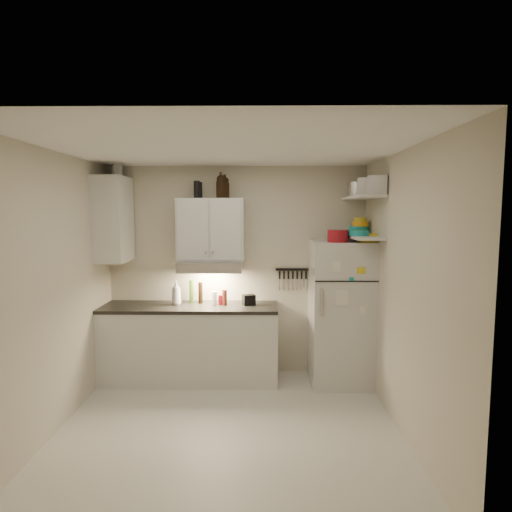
{
  "coord_description": "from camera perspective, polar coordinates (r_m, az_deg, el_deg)",
  "views": [
    {
      "loc": [
        0.31,
        -3.83,
        2.04
      ],
      "look_at": [
        0.25,
        0.9,
        1.55
      ],
      "focal_mm": 30.0,
      "sensor_mm": 36.0,
      "label": 1
    }
  ],
  "objects": [
    {
      "name": "growler_a",
      "position": [
        5.12,
        -4.67,
        9.27
      ],
      "size": [
        0.16,
        0.16,
        0.28
      ],
      "primitive_type": null,
      "rotation": [
        0.0,
        0.0,
        0.43
      ],
      "color": "black",
      "rests_on": "upper_cabinet"
    },
    {
      "name": "oil_bottle",
      "position": [
        5.34,
        -8.59,
        -4.71
      ],
      "size": [
        0.06,
        0.06,
        0.28
      ],
      "primitive_type": "cylinder",
      "rotation": [
        0.0,
        0.0,
        -0.02
      ],
      "color": "#3D6318",
      "rests_on": "countertop"
    },
    {
      "name": "tin_a",
      "position": [
        4.85,
        14.58,
        8.93
      ],
      "size": [
        0.23,
        0.22,
        0.19
      ],
      "primitive_type": "cube",
      "rotation": [
        0.0,
        0.0,
        -0.32
      ],
      "color": "#AAAAAD",
      "rests_on": "shelf_hi"
    },
    {
      "name": "range_hood",
      "position": [
        5.17,
        -6.05,
        -1.33
      ],
      "size": [
        0.76,
        0.46,
        0.12
      ],
      "primitive_type": "cube",
      "color": "silver",
      "rests_on": "back_wall"
    },
    {
      "name": "bowl_orange",
      "position": [
        5.2,
        13.72,
        4.19
      ],
      "size": [
        0.19,
        0.19,
        0.06
      ],
      "primitive_type": "cylinder",
      "color": "#F6A217",
      "rests_on": "bowl_teal"
    },
    {
      "name": "spice_jar",
      "position": [
        4.99,
        11.98,
        2.44
      ],
      "size": [
        0.08,
        0.08,
        0.1
      ],
      "primitive_type": "cylinder",
      "rotation": [
        0.0,
        0.0,
        0.43
      ],
      "color": "silver",
      "rests_on": "fridge"
    },
    {
      "name": "back_wall",
      "position": [
        5.4,
        -2.58,
        -1.96
      ],
      "size": [
        3.2,
        0.02,
        2.6
      ],
      "primitive_type": "cube",
      "color": "beige",
      "rests_on": "ground"
    },
    {
      "name": "fridge",
      "position": [
        5.21,
        11.18,
        -7.39
      ],
      "size": [
        0.7,
        0.68,
        1.7
      ],
      "primitive_type": "cube",
      "color": "silver",
      "rests_on": "floor"
    },
    {
      "name": "upper_cabinet",
      "position": [
        5.2,
        -6.02,
        3.52
      ],
      "size": [
        0.8,
        0.33,
        0.75
      ],
      "primitive_type": "cube",
      "color": "silver",
      "rests_on": "back_wall"
    },
    {
      "name": "book_stack",
      "position": [
        5.01,
        14.75,
        2.37
      ],
      "size": [
        0.23,
        0.28,
        0.09
      ],
      "primitive_type": "cube",
      "rotation": [
        0.0,
        0.0,
        -0.01
      ],
      "color": "yellow",
      "rests_on": "fridge"
    },
    {
      "name": "clear_bottle",
      "position": [
        5.19,
        -5.54,
        -5.64
      ],
      "size": [
        0.07,
        0.07,
        0.17
      ],
      "primitive_type": "cylinder",
      "rotation": [
        0.0,
        0.0,
        0.24
      ],
      "color": "silver",
      "rests_on": "countertop"
    },
    {
      "name": "plates",
      "position": [
        4.9,
        13.58,
        2.98
      ],
      "size": [
        0.26,
        0.26,
        0.06
      ],
      "primitive_type": "cylinder",
      "rotation": [
        0.0,
        0.0,
        -0.18
      ],
      "color": "teal",
      "rests_on": "shelf_lo"
    },
    {
      "name": "dutch_oven",
      "position": [
        4.91,
        10.86,
        2.65
      ],
      "size": [
        0.27,
        0.27,
        0.14
      ],
      "primitive_type": "cylinder",
      "rotation": [
        0.0,
        0.0,
        0.13
      ],
      "color": "maroon",
      "rests_on": "fridge"
    },
    {
      "name": "base_cabinet",
      "position": [
        5.35,
        -8.75,
        -11.57
      ],
      "size": [
        2.1,
        0.6,
        0.88
      ],
      "primitive_type": "cube",
      "color": "silver",
      "rests_on": "floor"
    },
    {
      "name": "countertop",
      "position": [
        5.23,
        -8.83,
        -6.75
      ],
      "size": [
        2.1,
        0.62,
        0.04
      ],
      "primitive_type": "cube",
      "color": "black",
      "rests_on": "base_cabinet"
    },
    {
      "name": "left_wall",
      "position": [
        4.34,
        -25.59,
        -4.49
      ],
      "size": [
        0.02,
        3.0,
        2.6
      ],
      "primitive_type": "cube",
      "color": "beige",
      "rests_on": "ground"
    },
    {
      "name": "growler_b",
      "position": [
        5.14,
        -4.18,
        9.13
      ],
      "size": [
        0.14,
        0.14,
        0.26
      ],
      "primitive_type": null,
      "rotation": [
        0.0,
        0.0,
        0.37
      ],
      "color": "black",
      "rests_on": "upper_cabinet"
    },
    {
      "name": "floor",
      "position": [
        4.35,
        -3.71,
        -22.19
      ],
      "size": [
        3.2,
        3.0,
        0.02
      ],
      "primitive_type": "cube",
      "color": "silver",
      "rests_on": "ground"
    },
    {
      "name": "soap_bottle",
      "position": [
        5.26,
        -10.59,
        -4.65
      ],
      "size": [
        0.13,
        0.13,
        0.33
      ],
      "primitive_type": "imported",
      "rotation": [
        0.0,
        0.0,
        -0.01
      ],
      "color": "silver",
      "rests_on": "countertop"
    },
    {
      "name": "knife_strip",
      "position": [
        5.38,
        4.88,
        -1.8
      ],
      "size": [
        0.42,
        0.02,
        0.03
      ],
      "primitive_type": "cube",
      "color": "black",
      "rests_on": "back_wall"
    },
    {
      "name": "shelf_hi",
      "position": [
        4.99,
        14.06,
        7.58
      ],
      "size": [
        0.3,
        0.95,
        0.03
      ],
      "primitive_type": "cube",
      "color": "silver",
      "rests_on": "right_wall"
    },
    {
      "name": "thermos_a",
      "position": [
        5.23,
        -7.54,
        8.68
      ],
      "size": [
        0.08,
        0.08,
        0.19
      ],
      "primitive_type": "cylinder",
      "rotation": [
        0.0,
        0.0,
        0.26
      ],
      "color": "black",
      "rests_on": "upper_cabinet"
    },
    {
      "name": "thermos_b",
      "position": [
        5.19,
        -7.91,
        8.77
      ],
      "size": [
        0.08,
        0.08,
        0.21
      ],
      "primitive_type": "cylinder",
      "rotation": [
        0.0,
        0.0,
        0.08
      ],
      "color": "black",
      "rests_on": "upper_cabinet"
    },
    {
      "name": "caddy",
      "position": [
        5.18,
        -0.98,
        -5.86
      ],
      "size": [
        0.17,
        0.15,
        0.12
      ],
      "primitive_type": "cube",
      "rotation": [
        0.0,
        0.0,
        0.37
      ],
      "color": "black",
      "rests_on": "countertop"
    },
    {
      "name": "stock_pot",
      "position": [
        5.34,
        13.42,
        8.59
      ],
      "size": [
        0.27,
        0.27,
        0.18
      ],
      "primitive_type": "cylinder",
      "rotation": [
        0.0,
        0.0,
        -0.09
      ],
      "color": "silver",
      "rests_on": "shelf_hi"
    },
    {
      "name": "tin_b",
      "position": [
        4.68,
        16.0,
        9.04
      ],
      "size": [
        0.26,
        0.26,
        0.2
      ],
      "primitive_type": "cube",
      "rotation": [
        0.0,
        0.0,
        -0.38
      ],
      "color": "#AAAAAD",
      "rests_on": "shelf_hi"
    },
    {
      "name": "right_wall",
      "position": [
        4.11,
        19.23,
        -4.8
      ],
      "size": [
        0.02,
        3.0,
        2.6
      ],
      "primitive_type": "cube",
      "color": "beige",
      "rests_on": "ground"
    },
    {
      "name": "vinegar_bottle",
      "position": [
        5.3,
        -7.41,
        -4.88
      ],
      "size": [
        0.07,
        0.07,
        0.26
      ],
      "primitive_type": "cylinder",
      "rotation": [
        0.0,
        0.0,
        -0.27
      ],
      "color": "black",
      "rests_on": "countertop"
    },
    {
      "name": "shelf_lo",
      "position": [
        4.99,
        13.94,
        2.53
      ],
      "size": [
        0.3,
        0.95,
        0.03
      ],
      "primitive_type": "cube",
      "color": "silver",
      "rests_on": "right_wall"
    },
    {
      "name": "ceiling",
      "position": [
        3.88,
        -3.97,
        14.34
      ],
      "size": [
        3.2,
        3.0,
        0.02
      ],
      "primitive_type": "cube",
      "color": "white",
      "rests_on": "ground"
    },
    {
      "name": "red_jar",
      "position": [
        5.21,
        -4.74,
        -5.83
      ],
      "size": [
        0.06,
        0.06,
        0.12
      ],
      "primitive_type": "cylinder",
      "rotation": [
        0.0,
        0.0,
        0.07
      ],
      "color": "maroon",
      "rests_on": "countertop"
    },
    {
      "name": "pepper_mill",
      "position": [
        5.18,
        -4.22,
        -5.51
      ],
      "size": [
        0.06,
        0.06,
        0.19
      ],
      "primitive_type": "cylinder",
      "rotation": [
        0.0,
        0.0,
        0.03
      ],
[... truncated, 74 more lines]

